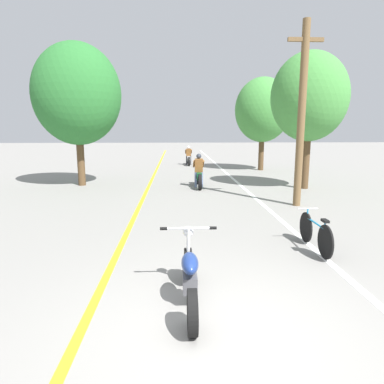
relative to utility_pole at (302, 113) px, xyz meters
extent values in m
plane|color=gray|center=(-3.46, -7.03, -2.96)|extent=(120.00, 120.00, 0.00)
cube|color=yellow|center=(-5.16, 5.72, -2.95)|extent=(0.14, 48.00, 0.01)
cube|color=white|center=(-1.08, 5.72, -2.95)|extent=(0.14, 48.00, 0.01)
cylinder|color=brown|center=(0.00, 0.00, -0.09)|extent=(0.24, 0.24, 5.74)
cube|color=brown|center=(0.00, 0.00, 2.18)|extent=(1.10, 0.10, 0.12)
cylinder|color=#513A23|center=(1.46, 3.22, -1.57)|extent=(0.32, 0.32, 2.78)
ellipsoid|color=#42893D|center=(1.46, 3.22, 0.81)|extent=(3.11, 2.80, 3.58)
cylinder|color=#513A23|center=(1.23, 9.81, -1.68)|extent=(0.32, 0.32, 2.56)
ellipsoid|color=#42893D|center=(1.23, 9.81, 0.64)|extent=(3.30, 2.97, 3.79)
cylinder|color=#513A23|center=(-8.16, 4.50, -1.58)|extent=(0.32, 0.32, 2.75)
ellipsoid|color=#286B2D|center=(-8.16, 4.50, 0.98)|extent=(3.74, 3.37, 4.30)
cylinder|color=black|center=(-3.78, -5.56, -2.67)|extent=(0.12, 0.57, 0.57)
cylinder|color=black|center=(-3.78, -7.01, -2.67)|extent=(0.12, 0.57, 0.57)
ellipsoid|color=navy|center=(-3.78, -6.28, -2.34)|extent=(0.24, 0.62, 0.24)
cube|color=#4C4C51|center=(-3.78, -6.28, -2.62)|extent=(0.20, 0.36, 0.24)
cylinder|color=silver|center=(-3.78, -5.65, -2.33)|extent=(0.06, 0.23, 0.70)
cylinder|color=silver|center=(-3.78, -5.74, -1.99)|extent=(0.77, 0.04, 0.04)
cylinder|color=black|center=(-4.16, -5.74, -1.99)|extent=(0.11, 0.05, 0.05)
cylinder|color=black|center=(-3.39, -5.74, -1.99)|extent=(0.11, 0.05, 0.05)
sphere|color=silver|center=(-3.78, -5.65, -2.07)|extent=(0.17, 0.17, 0.17)
cylinder|color=black|center=(-2.98, 4.60, -2.63)|extent=(0.12, 0.65, 0.65)
cylinder|color=black|center=(-2.98, 3.06, -2.63)|extent=(0.12, 0.65, 0.65)
cube|color=#0C4723|center=(-2.98, 3.83, -2.45)|extent=(0.20, 0.99, 0.28)
cylinder|color=silver|center=(-2.98, 4.50, -1.96)|extent=(0.50, 0.03, 0.03)
cylinder|color=slate|center=(-3.11, 3.78, -2.64)|extent=(0.11, 0.11, 0.64)
cylinder|color=slate|center=(-2.85, 3.78, -2.64)|extent=(0.11, 0.11, 0.64)
cube|color=brown|center=(-2.98, 3.81, -2.03)|extent=(0.34, 0.28, 0.60)
cylinder|color=brown|center=(-3.18, 3.97, -1.97)|extent=(0.08, 0.47, 0.36)
cylinder|color=brown|center=(-2.78, 3.97, -1.97)|extent=(0.08, 0.47, 0.36)
sphere|color=#2D333D|center=(-2.98, 3.85, -1.63)|extent=(0.22, 0.22, 0.22)
cylinder|color=black|center=(-3.07, 13.78, -2.65)|extent=(0.12, 0.62, 0.62)
cylinder|color=black|center=(-3.07, 12.40, -2.65)|extent=(0.12, 0.62, 0.62)
cube|color=silver|center=(-3.07, 13.09, -2.47)|extent=(0.20, 0.89, 0.28)
cylinder|color=silver|center=(-3.07, 13.68, -1.99)|extent=(0.50, 0.03, 0.03)
cylinder|color=#38383D|center=(-3.20, 13.04, -2.64)|extent=(0.11, 0.11, 0.63)
cylinder|color=#38383D|center=(-2.94, 13.04, -2.64)|extent=(0.11, 0.11, 0.63)
cube|color=brown|center=(-3.07, 13.07, -2.08)|extent=(0.34, 0.27, 0.52)
cylinder|color=brown|center=(-3.27, 13.23, -2.03)|extent=(0.08, 0.41, 0.32)
cylinder|color=brown|center=(-2.87, 13.23, -2.03)|extent=(0.08, 0.41, 0.32)
sphere|color=white|center=(-3.07, 13.11, -1.74)|extent=(0.20, 0.20, 0.20)
cylinder|color=black|center=(-1.09, -3.65, -2.62)|extent=(0.04, 0.67, 0.67)
cylinder|color=black|center=(-1.09, -4.66, -2.62)|extent=(0.04, 0.67, 0.67)
cylinder|color=#197FB2|center=(-1.09, -4.15, -2.39)|extent=(0.04, 0.81, 0.04)
cylinder|color=#197FB2|center=(-1.09, -4.58, -2.42)|extent=(0.03, 0.03, 0.40)
cube|color=black|center=(-1.09, -4.58, -2.22)|extent=(0.10, 0.20, 0.05)
cylinder|color=#197FB2|center=(-1.09, -3.70, -2.41)|extent=(0.03, 0.03, 0.43)
cylinder|color=silver|center=(-1.09, -3.70, -2.19)|extent=(0.44, 0.03, 0.03)
camera|label=1|loc=(-3.96, -10.83, -0.48)|focal=32.00mm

